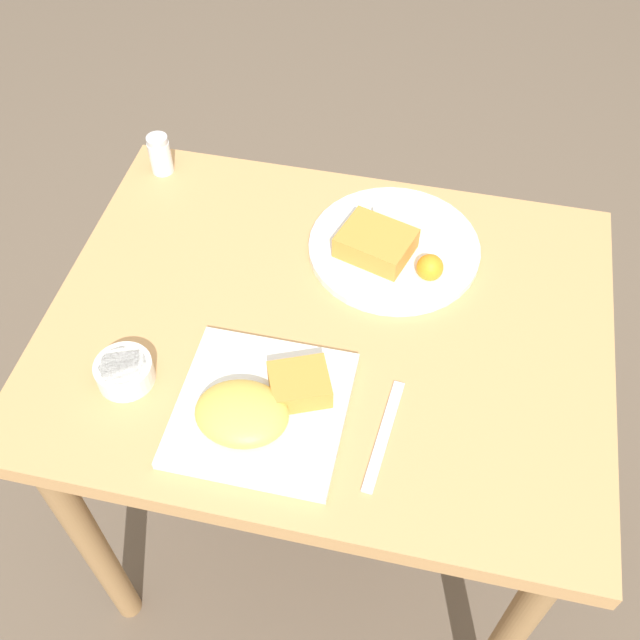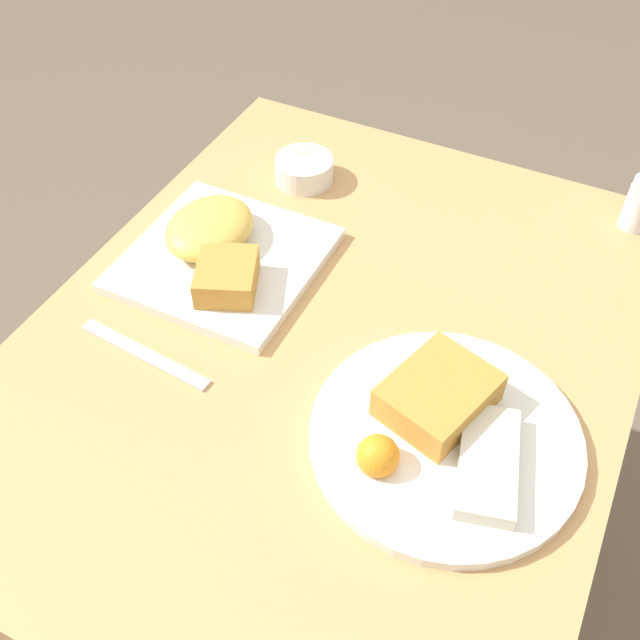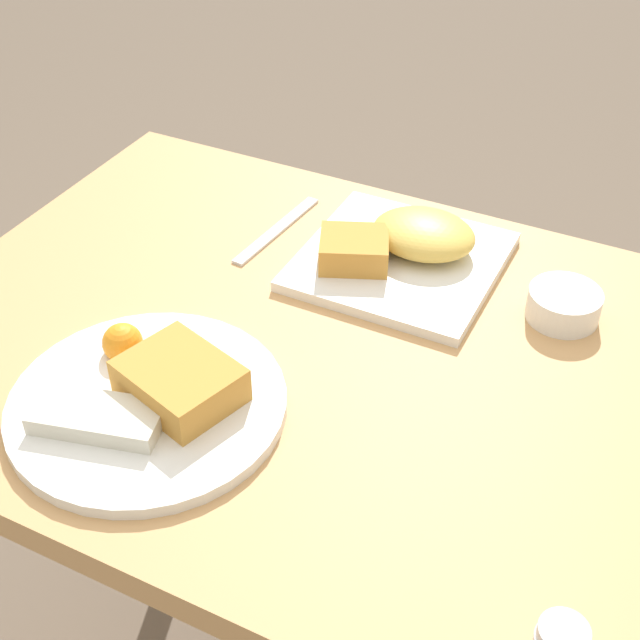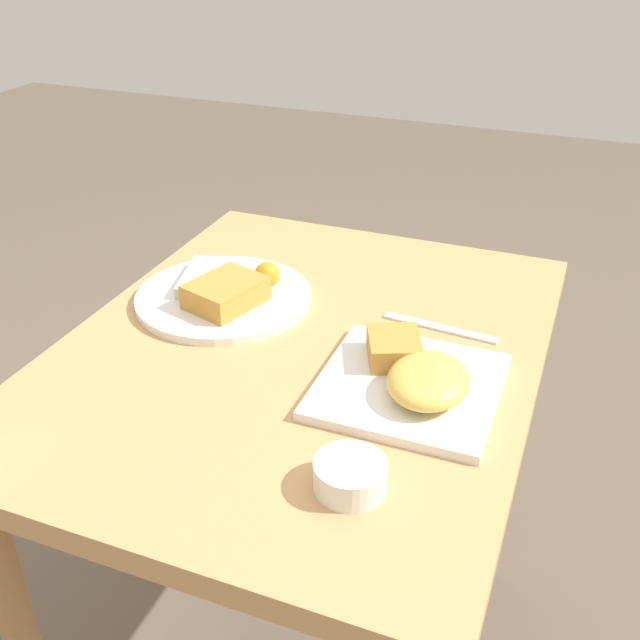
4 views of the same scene
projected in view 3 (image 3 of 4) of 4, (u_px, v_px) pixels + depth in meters
name	position (u px, v px, depth m)	size (l,w,h in m)	color
dining_table	(294.00, 408.00, 1.08)	(0.87, 0.69, 0.76)	tan
plate_square_near	(403.00, 249.00, 1.11)	(0.24, 0.24, 0.06)	white
plate_oval_far	(150.00, 397.00, 0.91)	(0.29, 0.29, 0.05)	white
sauce_ramekin	(564.00, 304.00, 1.02)	(0.08, 0.08, 0.04)	white
butter_knife	(277.00, 230.00, 1.18)	(0.03, 0.18, 0.00)	silver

